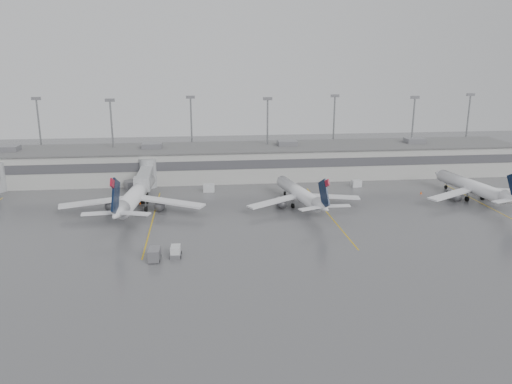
{
  "coord_description": "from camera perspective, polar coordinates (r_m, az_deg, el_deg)",
  "views": [
    {
      "loc": [
        -8.04,
        -70.02,
        30.71
      ],
      "look_at": [
        2.8,
        24.0,
        5.0
      ],
      "focal_mm": 35.0,
      "sensor_mm": 36.0,
      "label": 1
    }
  ],
  "objects": [
    {
      "name": "light_masts",
      "position": [
        135.31,
        -3.13,
        7.24
      ],
      "size": [
        142.4,
        8.0,
        20.6
      ],
      "color": "gray",
      "rests_on": "ground"
    },
    {
      "name": "jet_far_right",
      "position": [
        120.01,
        23.7,
        0.51
      ],
      "size": [
        25.86,
        29.17,
        9.46
      ],
      "rotation": [
        0.0,
        0.0,
        0.14
      ],
      "color": "white",
      "rests_on": "ground"
    },
    {
      "name": "cone_c",
      "position": [
        114.39,
        8.73,
        -0.36
      ],
      "size": [
        0.46,
        0.46,
        0.74
      ],
      "primitive_type": "cone",
      "color": "#FF5505",
      "rests_on": "ground"
    },
    {
      "name": "gse_uld_c",
      "position": [
        124.21,
        11.4,
        0.96
      ],
      "size": [
        2.44,
        1.76,
        1.62
      ],
      "primitive_type": "cube",
      "rotation": [
        0.0,
        0.0,
        0.1
      ],
      "color": "silver",
      "rests_on": "ground"
    },
    {
      "name": "gse_uld_b",
      "position": [
        117.7,
        -5.4,
        0.46
      ],
      "size": [
        2.67,
        1.87,
        1.82
      ],
      "primitive_type": "cube",
      "rotation": [
        0.0,
        0.0,
        -0.06
      ],
      "color": "silver",
      "rests_on": "ground"
    },
    {
      "name": "ground",
      "position": [
        76.88,
        -0.03,
        -8.35
      ],
      "size": [
        260.0,
        260.0,
        0.0
      ],
      "primitive_type": "plane",
      "color": "#4B4B4D",
      "rests_on": "ground"
    },
    {
      "name": "jet_bridge_right",
      "position": [
        119.47,
        -12.4,
        1.85
      ],
      "size": [
        4.0,
        17.2,
        7.0
      ],
      "color": "gray",
      "rests_on": "ground"
    },
    {
      "name": "baggage_cart",
      "position": [
        79.73,
        -11.53,
        -6.99
      ],
      "size": [
        1.85,
        3.1,
        1.95
      ],
      "rotation": [
        0.0,
        0.0,
        -0.04
      ],
      "color": "slate",
      "rests_on": "ground"
    },
    {
      "name": "baggage_tug",
      "position": [
        80.73,
        -9.17,
        -6.84
      ],
      "size": [
        1.89,
        2.81,
        1.77
      ],
      "rotation": [
        0.0,
        0.0,
        -0.04
      ],
      "color": "silver",
      "rests_on": "ground"
    },
    {
      "name": "cone_d",
      "position": [
        121.6,
        18.35,
        -0.05
      ],
      "size": [
        0.43,
        0.43,
        0.69
      ],
      "primitive_type": "cone",
      "color": "#FF5505",
      "rests_on": "ground"
    },
    {
      "name": "gse_loader",
      "position": [
        122.5,
        -14.16,
        0.73
      ],
      "size": [
        3.27,
        4.0,
        2.16
      ],
      "primitive_type": "cube",
      "rotation": [
        0.0,
        0.0,
        0.37
      ],
      "color": "slate",
      "rests_on": "ground"
    },
    {
      "name": "cone_b",
      "position": [
        110.27,
        -13.1,
        -1.21
      ],
      "size": [
        0.39,
        0.39,
        0.62
      ],
      "primitive_type": "cone",
      "color": "#FF5505",
      "rests_on": "ground"
    },
    {
      "name": "jet_mid_right",
      "position": [
        105.43,
        5.15,
        -0.21
      ],
      "size": [
        24.61,
        27.83,
        9.07
      ],
      "rotation": [
        0.0,
        0.0,
        0.18
      ],
      "color": "white",
      "rests_on": "ground"
    },
    {
      "name": "stand_markings",
      "position": [
        99.24,
        -1.61,
        -2.83
      ],
      "size": [
        105.25,
        40.0,
        0.01
      ],
      "color": "#CC9F0C",
      "rests_on": "ground"
    },
    {
      "name": "terminal",
      "position": [
        130.97,
        -2.93,
        3.49
      ],
      "size": [
        152.0,
        17.0,
        9.45
      ],
      "color": "#AEAEA9",
      "rests_on": "ground"
    },
    {
      "name": "jet_mid_left",
      "position": [
        104.79,
        -13.71,
        -0.4
      ],
      "size": [
        29.34,
        33.04,
        10.7
      ],
      "rotation": [
        0.0,
        0.0,
        -0.11
      ],
      "color": "white",
      "rests_on": "ground"
    }
  ]
}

